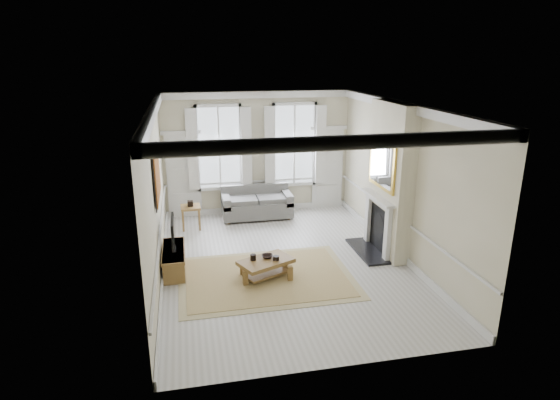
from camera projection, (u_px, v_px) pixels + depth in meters
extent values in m
plane|color=#B7B5AD|center=(285.00, 263.00, 10.18)|extent=(7.20, 7.20, 0.00)
plane|color=white|center=(285.00, 105.00, 9.15)|extent=(7.20, 7.20, 0.00)
plane|color=beige|center=(257.00, 153.00, 13.02)|extent=(5.20, 0.00, 5.20)
plane|color=beige|center=(155.00, 196.00, 9.16)|extent=(0.00, 7.20, 7.20)
plane|color=beige|center=(401.00, 182.00, 10.17)|extent=(0.00, 7.20, 7.20)
cube|color=silver|center=(184.00, 176.00, 12.75)|extent=(0.90, 0.08, 2.30)
cube|color=silver|center=(327.00, 169.00, 13.55)|extent=(0.90, 0.08, 2.30)
cube|color=#BC7C20|center=(157.00, 175.00, 9.34)|extent=(0.05, 1.66, 1.06)
cube|color=beige|center=(390.00, 180.00, 10.32)|extent=(0.35, 1.70, 3.38)
cube|color=black|center=(368.00, 251.00, 10.74)|extent=(0.55, 1.50, 0.05)
cube|color=silver|center=(387.00, 237.00, 10.10)|extent=(0.10, 0.18, 1.15)
cube|color=silver|center=(368.00, 220.00, 11.13)|extent=(0.10, 0.18, 1.15)
cube|color=silver|center=(377.00, 198.00, 10.39)|extent=(0.20, 1.45, 0.06)
cube|color=black|center=(379.00, 229.00, 10.63)|extent=(0.02, 0.92, 1.00)
cube|color=gold|center=(382.00, 165.00, 10.17)|extent=(0.06, 1.26, 1.06)
cube|color=#5F5F5D|center=(257.00, 208.00, 12.92)|extent=(1.90, 0.92, 0.43)
cube|color=#5F5F5D|center=(255.00, 191.00, 13.14)|extent=(1.90, 0.20, 0.44)
cube|color=#5F5F5D|center=(226.00, 201.00, 12.67)|extent=(0.20, 0.92, 0.30)
cube|color=#5F5F5D|center=(287.00, 197.00, 13.00)|extent=(0.20, 0.92, 0.30)
cylinder|color=brown|center=(228.00, 222.00, 12.51)|extent=(0.06, 0.06, 0.08)
cylinder|color=brown|center=(283.00, 210.00, 13.47)|extent=(0.06, 0.06, 0.08)
cube|color=brown|center=(190.00, 207.00, 12.04)|extent=(0.51, 0.51, 0.06)
cube|color=brown|center=(184.00, 221.00, 11.91)|extent=(0.05, 0.05, 0.54)
cube|color=brown|center=(199.00, 220.00, 11.98)|extent=(0.05, 0.05, 0.54)
cube|color=brown|center=(183.00, 216.00, 12.28)|extent=(0.05, 0.05, 0.54)
cube|color=brown|center=(199.00, 215.00, 12.35)|extent=(0.05, 0.05, 0.54)
cube|color=tan|center=(266.00, 277.00, 9.52)|extent=(3.50, 2.60, 0.02)
cube|color=brown|center=(266.00, 262.00, 9.41)|extent=(1.22, 1.00, 0.08)
cube|color=brown|center=(246.00, 277.00, 9.19)|extent=(0.10, 0.10, 0.32)
cube|color=brown|center=(289.00, 273.00, 9.36)|extent=(0.10, 0.10, 0.32)
cube|color=brown|center=(244.00, 268.00, 9.58)|extent=(0.10, 0.10, 0.32)
cube|color=brown|center=(284.00, 264.00, 9.75)|extent=(0.10, 0.10, 0.32)
cylinder|color=black|center=(253.00, 257.00, 9.38)|extent=(0.12, 0.12, 0.12)
cylinder|color=black|center=(276.00, 258.00, 9.38)|extent=(0.13, 0.13, 0.09)
imported|color=black|center=(267.00, 256.00, 9.50)|extent=(0.26, 0.26, 0.06)
cube|color=brown|center=(174.00, 260.00, 9.78)|extent=(0.43, 1.33, 0.47)
cube|color=black|center=(174.00, 249.00, 9.70)|extent=(0.08, 0.30, 0.03)
cube|color=black|center=(173.00, 231.00, 9.59)|extent=(0.05, 0.90, 0.55)
cube|color=black|center=(174.00, 231.00, 9.59)|extent=(0.01, 0.83, 0.49)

